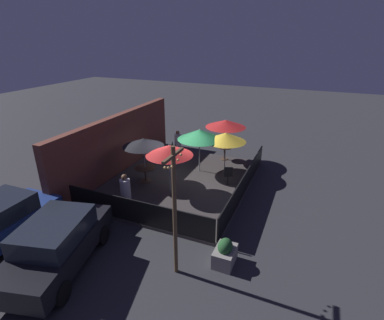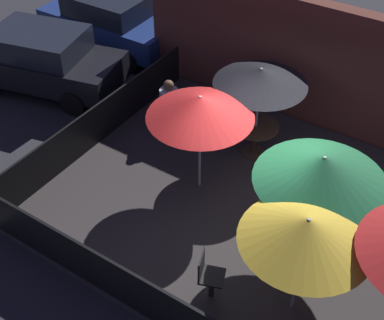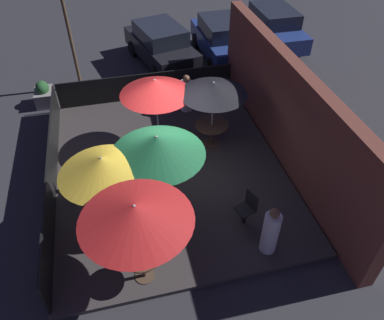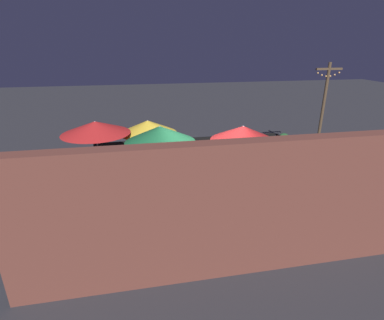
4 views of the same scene
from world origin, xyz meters
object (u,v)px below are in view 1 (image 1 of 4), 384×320
Objects in this scene: patio_umbrella_3 at (200,134)px; patio_chair_1 at (228,175)px; patio_umbrella_4 at (226,137)px; planter_box at (225,253)px; patron_0 at (178,143)px; patio_umbrella_0 at (143,143)px; patio_chair_0 at (174,150)px; patio_umbrella_1 at (226,124)px; light_post at (175,207)px; dining_table_0 at (145,170)px; patio_umbrella_2 at (169,150)px; patron_1 at (126,190)px; parked_car_0 at (57,243)px; dining_table_1 at (225,150)px.

patio_umbrella_3 is 2.29× the size of patio_chair_1.
planter_box is at bearing -162.68° from patio_umbrella_4.
patron_0 reaches higher than planter_box.
patio_umbrella_0 is 0.97× the size of patio_umbrella_3.
patio_umbrella_4 is 2.31× the size of patio_chair_0.
patio_chair_1 is (-2.93, -1.07, -1.53)m from patio_umbrella_1.
light_post is (-7.77, -3.83, 1.62)m from patio_chair_0.
dining_table_0 is at bearing -109.73° from patio_chair_0.
patio_umbrella_4 is (2.41, -3.16, -0.07)m from patio_umbrella_0.
patio_chair_1 is 0.24× the size of light_post.
patio_umbrella_0 is 1.02× the size of patio_umbrella_4.
dining_table_0 is at bearing 74.45° from patio_umbrella_2.
patio_chair_1 is (-0.97, -1.79, -1.42)m from patio_umbrella_3.
light_post is at bearing -172.13° from patio_umbrella_1.
patio_umbrella_3 is 4.65m from patron_1.
dining_table_0 is 1.13× the size of planter_box.
planter_box is at bearing -53.85° from light_post.
patio_chair_0 is at bearing -0.16° from dining_table_0.
patron_0 is (1.91, 2.12, -1.35)m from patio_umbrella_3.
patio_umbrella_2 is at bearing 166.22° from patio_umbrella_1.
patio_umbrella_2 is 0.50× the size of parked_car_0.
patio_umbrella_1 is 2.28× the size of dining_table_0.
patio_umbrella_2 reaches higher than patio_chair_1.
parked_car_0 is at bearing 135.21° from patio_chair_1.
patron_0 is at bearing 21.37° from patio_umbrella_2.
patio_umbrella_3 is at bearing 90.18° from patron_1.
patio_umbrella_1 is at bearing -20.30° from patio_umbrella_3.
patio_umbrella_0 is 0.98× the size of patio_umbrella_2.
light_post reaches higher than patio_chair_0.
patio_chair_0 is at bearing 26.26° from light_post.
patio_umbrella_4 is 3.51m from patio_chair_0.
dining_table_1 is 3.12m from patio_chair_1.
patio_umbrella_3 is (2.53, -0.38, 0.00)m from patio_umbrella_2.
patio_chair_0 is (0.72, 3.15, -1.38)m from patio_umbrella_4.
light_post reaches higher than parked_car_0.
patron_1 is at bearing -171.45° from patio_umbrella_0.
dining_table_0 is at bearing 146.99° from dining_table_1.
patio_umbrella_1 is at bearing 17.33° from planter_box.
patio_umbrella_4 is 5.44m from patron_1.
patron_1 is at bearing 159.06° from dining_table_1.
patio_umbrella_2 reaches higher than parked_car_0.
parked_car_0 is at bearing -175.06° from patio_umbrella_0.
patio_umbrella_2 is 2.10m from dining_table_0.
patio_umbrella_0 is 0.49× the size of parked_car_0.
patio_umbrella_4 is 0.48× the size of parked_car_0.
patio_umbrella_1 reaches higher than patio_umbrella_0.
patio_umbrella_1 is 10.19m from parked_car_0.
patio_chair_1 reaches higher than dining_table_1.
dining_table_0 is 0.25× the size of light_post.
planter_box is 2.40m from light_post.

